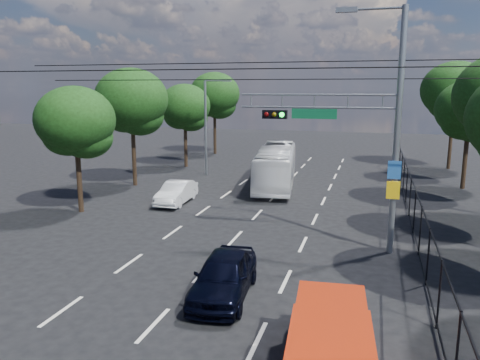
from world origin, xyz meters
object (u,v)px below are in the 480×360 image
(navy_hatchback, at_px, (224,275))
(white_van, at_px, (176,193))
(white_bus, at_px, (276,166))
(red_pickup, at_px, (330,346))
(signal_mast, at_px, (365,121))

(navy_hatchback, relative_size, white_van, 1.09)
(white_van, bearing_deg, white_bus, 51.86)
(red_pickup, xyz_separation_m, white_bus, (-5.53, 20.66, 0.42))
(signal_mast, height_order, white_van, signal_mast)
(signal_mast, bearing_deg, red_pickup, -91.91)
(red_pickup, distance_m, white_van, 17.58)
(navy_hatchback, xyz_separation_m, white_van, (-6.39, 10.84, -0.08))
(signal_mast, bearing_deg, white_bus, 117.19)
(signal_mast, xyz_separation_m, white_van, (-10.34, 5.15, -4.62))
(red_pickup, bearing_deg, signal_mast, 88.09)
(white_bus, xyz_separation_m, white_van, (-4.50, -6.22, -0.72))
(red_pickup, distance_m, navy_hatchback, 5.13)
(red_pickup, relative_size, white_bus, 0.50)
(navy_hatchback, distance_m, white_van, 12.58)
(navy_hatchback, bearing_deg, red_pickup, -49.65)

